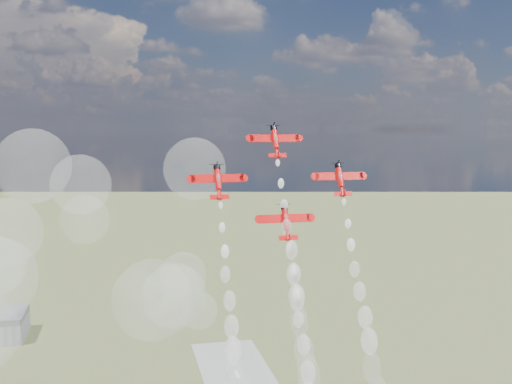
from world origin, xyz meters
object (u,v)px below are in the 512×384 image
Objects in this scene: plane_lead at (275,141)px; plane_slot at (286,221)px; plane_left at (218,181)px; plane_right at (340,179)px.

plane_slot is (0.00, -10.23, -18.54)m from plane_lead.
plane_slot is (15.12, -5.11, -9.27)m from plane_left.
plane_left is 30.25m from plane_right.
plane_lead is 18.46m from plane_right.
plane_lead is 18.46m from plane_left.
plane_right is at bearing 0.00° from plane_left.
plane_left is at bearing 180.00° from plane_right.
plane_lead is at bearing 161.32° from plane_right.
plane_right is 1.00× the size of plane_slot.
plane_slot is (-15.12, -5.11, -9.27)m from plane_right.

